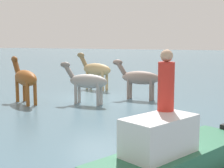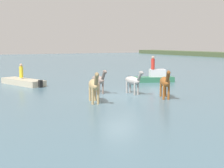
# 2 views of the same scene
# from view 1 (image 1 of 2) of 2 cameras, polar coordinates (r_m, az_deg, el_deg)

# --- Properties ---
(ground_plane) EXTENTS (171.88, 171.88, 0.00)m
(ground_plane) POSITION_cam_1_polar(r_m,az_deg,el_deg) (14.14, -2.88, -2.67)
(ground_plane) COLOR #476675
(horse_pinto_flank) EXTENTS (2.46, 1.07, 1.91)m
(horse_pinto_flank) POSITION_cam_1_polar(r_m,az_deg,el_deg) (16.87, -2.95, 2.59)
(horse_pinto_flank) COLOR tan
(horse_pinto_flank) RESTS_ON ground_plane
(horse_dun_straggler) EXTENTS (2.32, 1.44, 1.88)m
(horse_dun_straggler) POSITION_cam_1_polar(r_m,az_deg,el_deg) (13.51, -15.24, 1.04)
(horse_dun_straggler) COLOR brown
(horse_dun_straggler) RESTS_ON ground_plane
(horse_lead) EXTENTS (2.20, 0.52, 1.72)m
(horse_lead) POSITION_cam_1_polar(r_m,az_deg,el_deg) (13.98, 4.78, 1.11)
(horse_lead) COLOR gray
(horse_lead) RESTS_ON ground_plane
(horse_rear_stallion) EXTENTS (2.16, 0.54, 1.68)m
(horse_rear_stallion) POSITION_cam_1_polar(r_m,az_deg,el_deg) (12.90, -4.54, 0.49)
(horse_rear_stallion) COLOR #9E9993
(horse_rear_stallion) RESTS_ON ground_plane
(boat_skiff_near) EXTENTS (2.42, 4.10, 1.32)m
(boat_skiff_near) POSITION_cam_1_polar(r_m,az_deg,el_deg) (6.40, 10.60, -12.70)
(boat_skiff_near) COLOR #2D6B4C
(boat_skiff_near) RESTS_ON ground_plane
(person_spotter_bow) EXTENTS (0.32, 0.32, 1.19)m
(person_spotter_bow) POSITION_cam_1_polar(r_m,az_deg,el_deg) (6.28, 9.58, 0.22)
(person_spotter_bow) COLOR red
(person_spotter_bow) RESTS_ON boat_skiff_near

